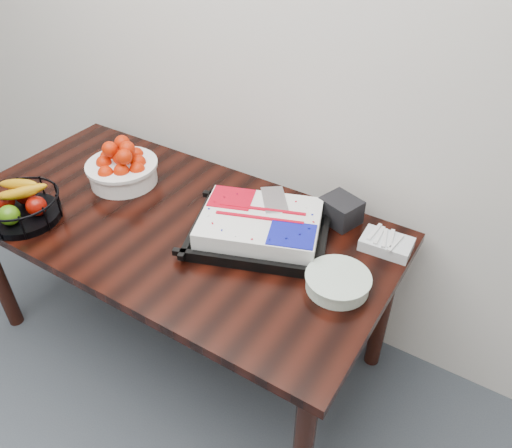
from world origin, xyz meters
The scene contains 7 objects.
table centered at (0.00, 2.00, 0.66)m, with size 1.80×0.90×0.75m.
cake_tray centered at (0.36, 2.10, 0.80)m, with size 0.62×0.55×0.10m.
tangerine_bowl centered at (-0.36, 2.10, 0.84)m, with size 0.31×0.31×0.20m.
fruit_basket centered at (-0.50, 1.69, 0.82)m, with size 0.31×0.31×0.16m.
plate_stack centered at (0.73, 2.00, 0.78)m, with size 0.22×0.22×0.05m.
fork_bag centered at (0.80, 2.28, 0.78)m, with size 0.19×0.13×0.05m.
napkin_box centered at (0.58, 2.35, 0.80)m, with size 0.14×0.12×0.10m, color black.
Camera 1 is at (1.14, 0.82, 1.97)m, focal length 35.00 mm.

